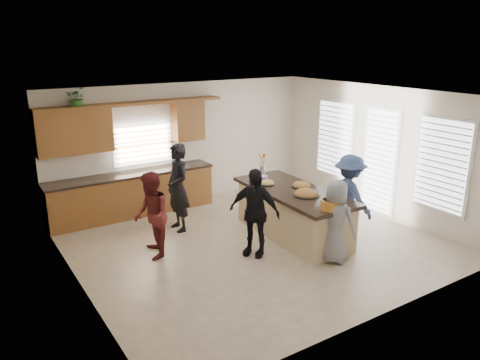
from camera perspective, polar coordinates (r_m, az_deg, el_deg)
floor at (r=9.05m, az=1.86°, el=-7.57°), size 6.50×6.50×0.00m
room_shell at (r=8.45m, az=1.98°, el=4.27°), size 6.52×6.02×2.81m
back_cabinetry at (r=10.43m, az=-13.43°, el=0.62°), size 4.08×0.66×2.46m
right_wall_glazing at (r=10.61m, az=16.84°, el=3.04°), size 0.06×4.00×2.25m
island at (r=9.22m, az=6.50°, el=-4.15°), size 1.25×2.74×0.95m
platter_front at (r=8.75m, az=8.07°, el=-1.72°), size 0.50×0.50×0.20m
platter_mid at (r=9.25m, az=7.48°, el=-0.68°), size 0.39×0.39×0.16m
platter_back at (r=9.34m, az=3.33°, el=-0.40°), size 0.31×0.31×0.13m
salad_bowl at (r=8.11m, az=11.10°, el=-2.89°), size 0.38×0.38×0.17m
clear_cup at (r=8.42m, az=12.08°, el=-2.48°), size 0.08×0.08×0.11m
plate_stack at (r=9.78m, az=2.70°, el=0.39°), size 0.24×0.24×0.05m
flower_vase at (r=10.02m, az=2.76°, el=2.04°), size 0.14×0.14×0.44m
potted_plant at (r=9.93m, az=-19.24°, el=9.46°), size 0.50×0.46×0.45m
woman_left_back at (r=9.40m, az=-7.59°, el=-0.95°), size 0.44×0.66×1.79m
woman_left_mid at (r=8.34m, az=-10.76°, el=-4.28°), size 0.76×0.88×1.55m
woman_left_front at (r=8.28m, az=1.75°, el=-3.95°), size 0.84×1.00×1.60m
woman_right_back at (r=9.23m, az=13.14°, el=-2.00°), size 0.62×1.07×1.66m
woman_right_front at (r=8.19m, az=11.51°, el=-5.01°), size 0.73×0.85×1.47m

